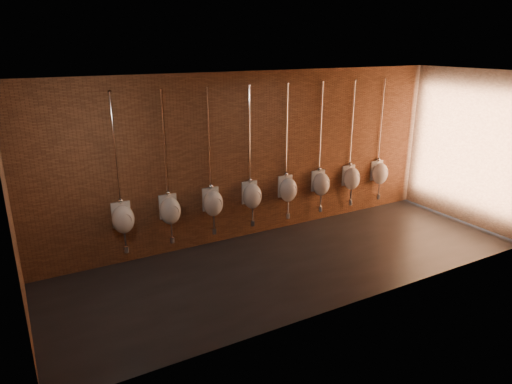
# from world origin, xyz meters

# --- Properties ---
(ground) EXTENTS (8.50, 8.50, 0.00)m
(ground) POSITION_xyz_m (0.00, 0.00, 0.00)
(ground) COLOR black
(ground) RESTS_ON ground
(room_shell) EXTENTS (8.54, 3.04, 3.22)m
(room_shell) POSITION_xyz_m (0.00, 0.00, 2.01)
(room_shell) COLOR black
(room_shell) RESTS_ON ground
(urinal_0) EXTENTS (0.39, 0.35, 2.72)m
(urinal_0) POSITION_xyz_m (-2.63, 1.37, 0.87)
(urinal_0) COLOR white
(urinal_0) RESTS_ON ground
(urinal_1) EXTENTS (0.39, 0.35, 2.72)m
(urinal_1) POSITION_xyz_m (-1.81, 1.37, 0.87)
(urinal_1) COLOR white
(urinal_1) RESTS_ON ground
(urinal_2) EXTENTS (0.39, 0.35, 2.72)m
(urinal_2) POSITION_xyz_m (-0.98, 1.37, 0.87)
(urinal_2) COLOR white
(urinal_2) RESTS_ON ground
(urinal_3) EXTENTS (0.39, 0.35, 2.72)m
(urinal_3) POSITION_xyz_m (-0.15, 1.37, 0.87)
(urinal_3) COLOR white
(urinal_3) RESTS_ON ground
(urinal_4) EXTENTS (0.39, 0.35, 2.72)m
(urinal_4) POSITION_xyz_m (0.68, 1.37, 0.87)
(urinal_4) COLOR white
(urinal_4) RESTS_ON ground
(urinal_5) EXTENTS (0.39, 0.35, 2.72)m
(urinal_5) POSITION_xyz_m (1.50, 1.37, 0.87)
(urinal_5) COLOR white
(urinal_5) RESTS_ON ground
(urinal_6) EXTENTS (0.39, 0.35, 2.72)m
(urinal_6) POSITION_xyz_m (2.33, 1.37, 0.87)
(urinal_6) COLOR white
(urinal_6) RESTS_ON ground
(urinal_7) EXTENTS (0.39, 0.35, 2.72)m
(urinal_7) POSITION_xyz_m (3.16, 1.37, 0.87)
(urinal_7) COLOR white
(urinal_7) RESTS_ON ground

